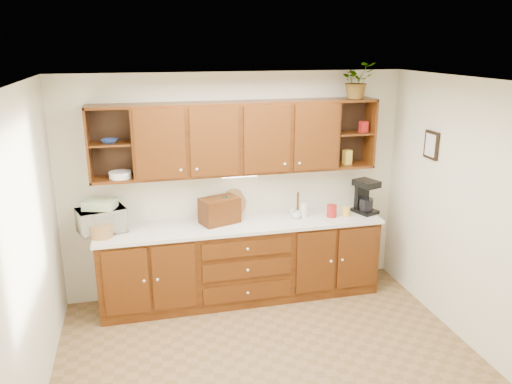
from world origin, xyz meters
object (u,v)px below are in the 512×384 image
potted_plant (357,81)px  coffee_maker (365,197)px  microwave (102,220)px  bread_box (220,210)px

potted_plant → coffee_maker: bearing=-22.5°
potted_plant → microwave: bearing=-179.7°
microwave → bread_box: 1.28m
coffee_maker → potted_plant: (-0.16, 0.07, 1.36)m
coffee_maker → potted_plant: 1.37m
microwave → bread_box: bread_box is taller
microwave → potted_plant: (2.88, 0.01, 1.42)m
bread_box → coffee_maker: bearing=-21.0°
bread_box → potted_plant: potted_plant is taller
coffee_maker → microwave: bearing=158.5°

